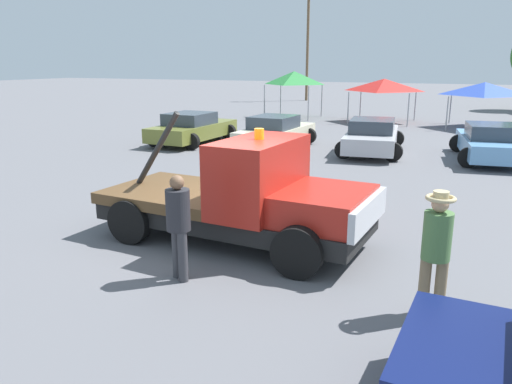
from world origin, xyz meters
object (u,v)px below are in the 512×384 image
traffic_cone (215,187)px  person_at_hood (178,220)px  canopy_tent_blue (484,89)px  utility_pole (308,40)px  canopy_tent_green (294,78)px  parked_car_skyblue (490,143)px  canopy_tent_red (384,85)px  person_near_truck (436,244)px  parked_car_silver (372,136)px  parked_car_cream (275,132)px  parked_car_olive (192,128)px  tow_truck (247,199)px

traffic_cone → person_at_hood: bearing=-68.3°
canopy_tent_blue → utility_pole: size_ratio=0.33×
canopy_tent_green → traffic_cone: bearing=-76.8°
person_at_hood → canopy_tent_blue: bearing=20.8°
parked_car_skyblue → canopy_tent_red: 12.06m
canopy_tent_green → canopy_tent_red: size_ratio=0.86×
person_near_truck → utility_pole: utility_pole is taller
person_at_hood → parked_car_silver: (0.61, 13.13, -0.36)m
parked_car_skyblue → person_at_hood: bearing=152.3°
canopy_tent_blue → traffic_cone: canopy_tent_blue is taller
person_near_truck → canopy_tent_blue: canopy_tent_blue is taller
person_near_truck → parked_car_silver: bearing=-170.5°
parked_car_cream → canopy_tent_red: bearing=-9.7°
parked_car_silver → person_at_hood: bearing=170.8°
traffic_cone → parked_car_olive: bearing=124.2°
canopy_tent_blue → tow_truck: bearing=-101.4°
canopy_tent_green → person_at_hood: bearing=-75.0°
person_near_truck → parked_car_cream: (-7.14, 12.32, -0.42)m
canopy_tent_blue → utility_pole: utility_pole is taller
canopy_tent_green → utility_pole: 15.14m
parked_car_skyblue → person_near_truck: bearing=168.2°
tow_truck → parked_car_cream: size_ratio=1.19×
person_at_hood → person_near_truck: bearing=-52.6°
canopy_tent_green → utility_pole: utility_pole is taller
parked_car_cream → canopy_tent_blue: size_ratio=1.37×
parked_car_cream → person_near_truck: bearing=-147.0°
canopy_tent_green → traffic_cone: 19.76m
parked_car_silver → utility_pole: size_ratio=0.50×
canopy_tent_blue → traffic_cone: (-6.51, -18.10, -1.83)m
person_near_truck → canopy_tent_red: bearing=-173.5°
person_near_truck → traffic_cone: person_near_truck is taller
tow_truck → canopy_tent_red: size_ratio=1.63×
tow_truck → person_at_hood: tow_truck is taller
parked_car_skyblue → tow_truck: bearing=150.5°
person_at_hood → parked_car_silver: 13.15m
person_at_hood → parked_car_silver: bearing=29.4°
parked_car_olive → utility_pole: 26.55m
person_at_hood → traffic_cone: person_at_hood is taller
parked_car_silver → person_near_truck: bearing=-172.3°
person_at_hood → parked_car_skyblue: 14.03m
parked_car_olive → canopy_tent_green: bearing=-1.7°
person_near_truck → utility_pole: bearing=-164.5°
parked_car_silver → canopy_tent_green: (-7.03, 10.87, 1.83)m
parked_car_cream → parked_car_skyblue: size_ratio=0.95×
utility_pole → traffic_cone: bearing=-76.2°
tow_truck → canopy_tent_red: (-1.11, 21.77, 1.26)m
parked_car_olive → parked_car_silver: (7.68, 0.69, -0.00)m
traffic_cone → utility_pole: size_ratio=0.05×
parked_car_olive → canopy_tent_blue: (11.65, 10.55, 1.43)m
parked_car_cream → parked_car_silver: 3.91m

